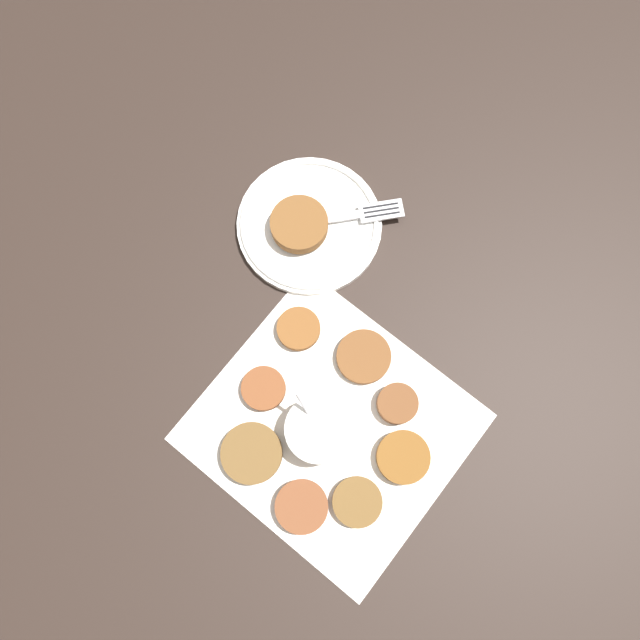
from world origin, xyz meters
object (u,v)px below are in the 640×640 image
serving_plate (309,224)px  fritter_on_plate (299,224)px  sauce_bowl (319,430)px  fork (359,214)px

serving_plate → fritter_on_plate: 0.03m
sauce_bowl → fritter_on_plate: size_ratio=1.23×
sauce_bowl → fork: bearing=114.7°
fritter_on_plate → fork: size_ratio=0.62×
serving_plate → fork: size_ratio=1.57×
fork → sauce_bowl: bearing=-65.3°
serving_plate → fritter_on_plate: size_ratio=2.55×
sauce_bowl → fork: (-0.13, 0.29, -0.00)m
serving_plate → fork: fork is taller
fritter_on_plate → sauce_bowl: bearing=-49.2°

